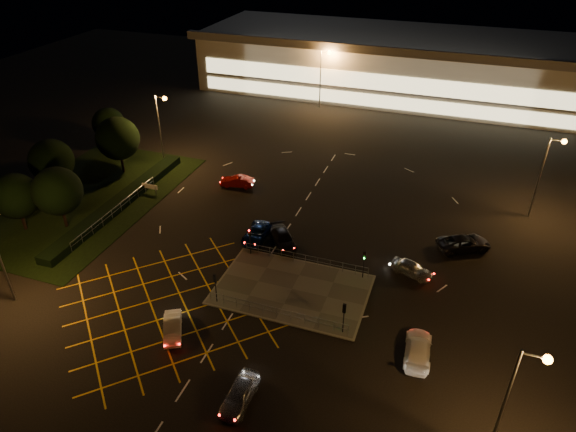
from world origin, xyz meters
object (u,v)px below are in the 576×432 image
(signal_nw, at_px, (250,236))
(car_right_silver, at_px, (412,269))
(car_left_blue, at_px, (256,233))
(car_approach_white, at_px, (418,349))
(car_queue_white, at_px, (173,327))
(car_far_dkgrey, at_px, (283,238))
(car_circ_red, at_px, (237,181))
(signal_se, at_px, (344,312))
(signal_ne, at_px, (364,259))
(car_near_silver, at_px, (239,394))
(signal_sw, at_px, (215,282))
(car_east_grey, at_px, (464,243))

(signal_nw, distance_m, car_right_silver, 16.66)
(car_left_blue, distance_m, car_approach_white, 22.16)
(car_queue_white, bearing_deg, car_approach_white, -16.68)
(car_far_dkgrey, relative_size, car_approach_white, 0.97)
(car_circ_red, bearing_deg, signal_se, 32.29)
(car_left_blue, bearing_deg, signal_nw, -81.84)
(signal_se, height_order, signal_ne, same)
(car_near_silver, xyz_separation_m, car_circ_red, (-14.09, 30.87, -0.06))
(signal_ne, bearing_deg, car_near_silver, -107.49)
(signal_sw, distance_m, signal_se, 12.00)
(signal_sw, relative_size, car_right_silver, 0.75)
(signal_nw, relative_size, car_far_dkgrey, 0.63)
(signal_ne, relative_size, car_east_grey, 0.55)
(car_near_silver, height_order, car_circ_red, car_near_silver)
(signal_se, bearing_deg, signal_ne, -90.00)
(car_approach_white, bearing_deg, car_near_silver, 33.12)
(car_circ_red, bearing_deg, car_left_blue, 23.81)
(signal_se, height_order, car_queue_white, signal_se)
(car_far_dkgrey, bearing_deg, car_queue_white, -140.75)
(signal_sw, bearing_deg, car_circ_red, -70.53)
(signal_nw, xyz_separation_m, car_far_dkgrey, (2.57, 3.01, -1.64))
(car_left_blue, height_order, car_circ_red, car_circ_red)
(signal_se, bearing_deg, signal_nw, -33.65)
(car_far_dkgrey, distance_m, car_east_grey, 19.29)
(car_near_silver, bearing_deg, car_circ_red, 115.30)
(car_approach_white, bearing_deg, car_far_dkgrey, -39.79)
(car_queue_white, xyz_separation_m, car_approach_white, (20.17, 4.39, 0.08))
(car_queue_white, height_order, car_left_blue, car_left_blue)
(signal_sw, height_order, car_right_silver, signal_sw)
(car_right_silver, relative_size, car_circ_red, 0.97)
(signal_nw, distance_m, car_near_silver, 18.66)
(car_near_silver, xyz_separation_m, car_approach_white, (11.88, 8.93, -0.02))
(car_circ_red, bearing_deg, signal_ne, 45.40)
(signal_nw, height_order, car_queue_white, signal_nw)
(car_queue_white, relative_size, car_east_grey, 0.72)
(signal_nw, bearing_deg, car_right_silver, 7.75)
(car_right_silver, relative_size, car_approach_white, 0.81)
(car_near_silver, relative_size, car_right_silver, 1.08)
(signal_nw, distance_m, car_approach_white, 20.32)
(car_right_silver, height_order, car_circ_red, car_circ_red)
(car_circ_red, height_order, car_east_grey, car_east_grey)
(car_east_grey, bearing_deg, car_circ_red, 50.49)
(car_approach_white, bearing_deg, car_right_silver, -83.40)
(car_queue_white, relative_size, car_right_silver, 0.98)
(car_circ_red, relative_size, car_approach_white, 0.83)
(car_near_silver, bearing_deg, car_approach_white, 37.69)
(car_queue_white, xyz_separation_m, car_right_silver, (18.21, 15.11, 0.04))
(signal_nw, bearing_deg, signal_ne, 0.00)
(car_queue_white, distance_m, car_far_dkgrey, 16.47)
(car_far_dkgrey, relative_size, car_circ_red, 1.16)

